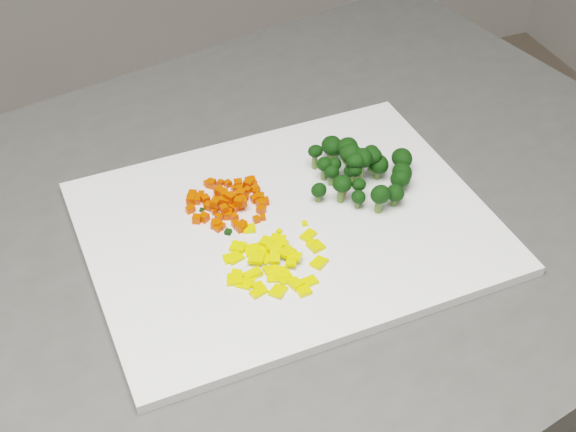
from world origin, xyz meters
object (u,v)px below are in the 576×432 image
object	(u,v)px
carrot_pile	(229,196)
broccoli_pile	(358,164)
cutting_board	(288,227)
pepper_pile	(277,255)

from	to	relation	value
carrot_pile	broccoli_pile	world-z (taller)	broccoli_pile
carrot_pile	broccoli_pile	bearing A→B (deg)	-5.45
cutting_board	pepper_pile	xyz separation A→B (m)	(-0.03, -0.05, 0.01)
carrot_pile	pepper_pile	xyz separation A→B (m)	(0.02, -0.10, -0.01)
cutting_board	carrot_pile	xyz separation A→B (m)	(-0.05, 0.05, 0.02)
carrot_pile	broccoli_pile	size ratio (longest dim) A/B	0.83
cutting_board	broccoli_pile	distance (m)	0.11
pepper_pile	carrot_pile	bearing A→B (deg)	100.04
cutting_board	carrot_pile	distance (m)	0.07
cutting_board	pepper_pile	size ratio (longest dim) A/B	3.88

